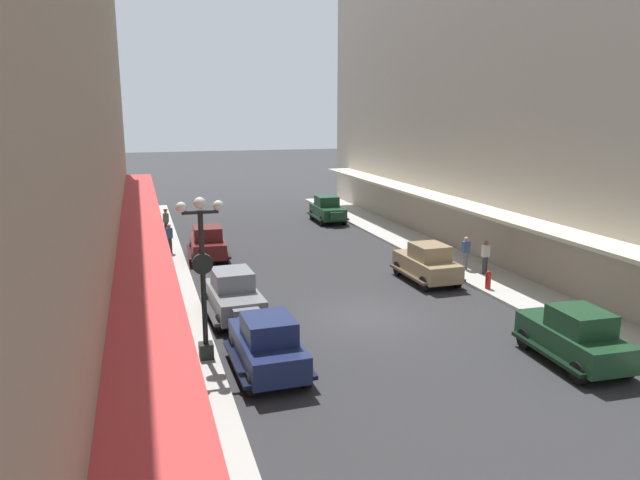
% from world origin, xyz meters
% --- Properties ---
extents(ground_plane, '(200.00, 200.00, 0.00)m').
position_xyz_m(ground_plane, '(0.00, 0.00, 0.00)').
color(ground_plane, '#2D2D30').
extents(sidewalk_left, '(3.00, 60.00, 0.15)m').
position_xyz_m(sidewalk_left, '(-7.50, 0.00, 0.07)').
color(sidewalk_left, '#B7B5AD').
rests_on(sidewalk_left, ground).
extents(sidewalk_right, '(3.00, 60.00, 0.15)m').
position_xyz_m(sidewalk_right, '(7.50, 0.00, 0.07)').
color(sidewalk_right, '#B7B5AD').
rests_on(sidewalk_right, ground).
extents(building_row_left, '(4.30, 60.00, 17.70)m').
position_xyz_m(building_row_left, '(-10.23, 0.00, 8.85)').
color(building_row_left, gray).
rests_on(building_row_left, ground).
extents(building_row_right, '(4.30, 60.00, 23.79)m').
position_xyz_m(building_row_right, '(10.24, 0.00, 11.89)').
color(building_row_right, '#B2A899').
rests_on(building_row_right, ground).
extents(parked_car_0, '(2.30, 4.32, 1.84)m').
position_xyz_m(parked_car_0, '(-4.78, 10.97, 0.94)').
color(parked_car_0, '#591919').
rests_on(parked_car_0, ground).
extents(parked_car_1, '(2.31, 4.32, 1.84)m').
position_xyz_m(parked_car_1, '(4.70, -5.94, 0.94)').
color(parked_car_1, '#193D23').
rests_on(parked_car_1, ground).
extents(parked_car_2, '(2.21, 4.28, 1.84)m').
position_xyz_m(parked_car_2, '(-4.69, -3.76, 0.94)').
color(parked_car_2, '#19234C').
rests_on(parked_car_2, ground).
extents(parked_car_3, '(2.22, 4.29, 1.84)m').
position_xyz_m(parked_car_3, '(4.77, 19.61, 0.94)').
color(parked_car_3, '#193D23').
rests_on(parked_car_3, ground).
extents(parked_car_4, '(2.17, 4.27, 1.84)m').
position_xyz_m(parked_car_4, '(4.51, 3.68, 0.94)').
color(parked_car_4, '#997F5B').
rests_on(parked_car_4, ground).
extents(parked_car_5, '(2.28, 4.31, 1.84)m').
position_xyz_m(parked_car_5, '(-4.88, 1.42, 0.94)').
color(parked_car_5, slate).
rests_on(parked_car_5, ground).
extents(lamp_post_with_clock, '(1.42, 0.44, 5.16)m').
position_xyz_m(lamp_post_with_clock, '(-6.40, -2.50, 2.99)').
color(lamp_post_with_clock, black).
rests_on(lamp_post_with_clock, sidewalk_left).
extents(fire_hydrant, '(0.24, 0.24, 0.82)m').
position_xyz_m(fire_hydrant, '(6.35, 1.41, 0.56)').
color(fire_hydrant, '#B21E19').
rests_on(fire_hydrant, sidewalk_right).
extents(pedestrian_0, '(0.36, 0.24, 1.64)m').
position_xyz_m(pedestrian_0, '(-6.69, 12.43, 0.99)').
color(pedestrian_0, '#2D2D33').
rests_on(pedestrian_0, sidewalk_left).
extents(pedestrian_1, '(0.36, 0.24, 1.64)m').
position_xyz_m(pedestrian_1, '(7.55, 3.57, 0.99)').
color(pedestrian_1, '#2D2D33').
rests_on(pedestrian_1, sidewalk_right).
extents(pedestrian_2, '(0.36, 0.24, 1.64)m').
position_xyz_m(pedestrian_2, '(7.10, 4.62, 0.99)').
color(pedestrian_2, slate).
rests_on(pedestrian_2, sidewalk_right).
extents(pedestrian_3, '(0.36, 0.28, 1.67)m').
position_xyz_m(pedestrian_3, '(-6.63, 17.35, 1.01)').
color(pedestrian_3, '#2D2D33').
rests_on(pedestrian_3, sidewalk_left).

